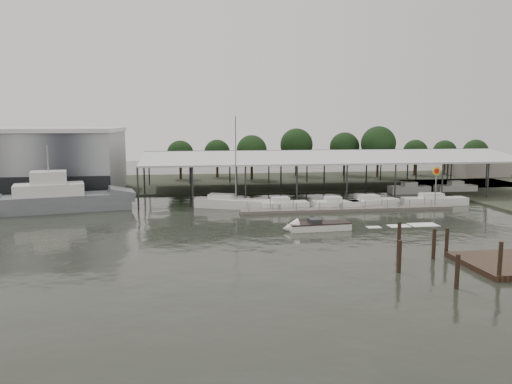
{
  "coord_description": "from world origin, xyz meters",
  "views": [
    {
      "loc": [
        -5.98,
        -51.07,
        11.39
      ],
      "look_at": [
        3.23,
        11.53,
        2.5
      ],
      "focal_mm": 35.0,
      "sensor_mm": 36.0,
      "label": 1
    }
  ],
  "objects": [
    {
      "name": "grey_trawler",
      "position": [
        -21.8,
        15.53,
        1.58
      ],
      "size": [
        19.02,
        8.49,
        8.84
      ],
      "rotation": [
        0.0,
        0.0,
        0.21
      ],
      "color": "slate",
      "rests_on": "ground"
    },
    {
      "name": "horizon_tree_line",
      "position": [
        24.6,
        47.95,
        6.02
      ],
      "size": [
        66.63,
        11.37,
        10.6
      ],
      "color": "black",
      "rests_on": "ground"
    },
    {
      "name": "mooring_pilings",
      "position": [
        13.67,
        -15.5,
        1.04
      ],
      "size": [
        6.57,
        8.33,
        3.7
      ],
      "color": "#35251A",
      "rests_on": "ground"
    },
    {
      "name": "land_strip_far",
      "position": [
        0.0,
        42.0,
        0.1
      ],
      "size": [
        140.0,
        30.0,
        0.3
      ],
      "color": "#363B2C",
      "rests_on": "ground"
    },
    {
      "name": "floating_dock",
      "position": [
        15.0,
        10.0,
        0.2
      ],
      "size": [
        28.0,
        2.0,
        1.4
      ],
      "color": "slate",
      "rests_on": "ground"
    },
    {
      "name": "shell_fuel_sign",
      "position": [
        27.0,
        9.99,
        3.93
      ],
      "size": [
        1.1,
        0.18,
        5.55
      ],
      "color": "gray",
      "rests_on": "ground"
    },
    {
      "name": "moored_cruiser_0",
      "position": [
        7.01,
        12.18,
        0.61
      ],
      "size": [
        6.34,
        2.41,
        1.7
      ],
      "rotation": [
        0.0,
        0.0,
        0.03
      ],
      "color": "white",
      "rests_on": "ground"
    },
    {
      "name": "covered_boat_shed",
      "position": [
        17.0,
        28.0,
        6.13
      ],
      "size": [
        58.24,
        24.0,
        6.96
      ],
      "color": "silver",
      "rests_on": "ground"
    },
    {
      "name": "white_sailboat",
      "position": [
        0.3,
        14.54,
        0.64
      ],
      "size": [
        10.22,
        6.41,
        12.36
      ],
      "rotation": [
        0.0,
        0.0,
        -0.41
      ],
      "color": "white",
      "rests_on": "ground"
    },
    {
      "name": "moored_cruiser_1",
      "position": [
        13.94,
        11.73,
        0.61
      ],
      "size": [
        6.26,
        2.52,
        1.7
      ],
      "rotation": [
        0.0,
        0.0,
        -0.05
      ],
      "color": "white",
      "rests_on": "ground"
    },
    {
      "name": "moored_cruiser_2",
      "position": [
        19.21,
        12.47,
        0.61
      ],
      "size": [
        7.68,
        3.77,
        1.7
      ],
      "rotation": [
        0.0,
        0.0,
        0.22
      ],
      "color": "white",
      "rests_on": "ground"
    },
    {
      "name": "moored_cruiser_3",
      "position": [
        28.37,
        12.84,
        0.61
      ],
      "size": [
        9.04,
        2.6,
        1.7
      ],
      "rotation": [
        0.0,
        0.0,
        -0.05
      ],
      "color": "white",
      "rests_on": "ground"
    },
    {
      "name": "distant_commercial_buildings",
      "position": [
        59.03,
        44.69,
        1.84
      ],
      "size": [
        22.0,
        8.0,
        4.0
      ],
      "color": "gray",
      "rests_on": "ground"
    },
    {
      "name": "ground",
      "position": [
        0.0,
        0.0,
        0.0
      ],
      "size": [
        200.0,
        200.0,
        0.0
      ],
      "primitive_type": "plane",
      "color": "#242921",
      "rests_on": "ground"
    },
    {
      "name": "speedboat_underway",
      "position": [
        7.64,
        -0.66,
        0.39
      ],
      "size": [
        18.29,
        3.43,
        2.0
      ],
      "rotation": [
        0.0,
        0.0,
        3.21
      ],
      "color": "white",
      "rests_on": "ground"
    },
    {
      "name": "storage_warehouse",
      "position": [
        -28.0,
        29.94,
        5.29
      ],
      "size": [
        24.5,
        20.5,
        10.5
      ],
      "color": "#969CA0",
      "rests_on": "ground"
    }
  ]
}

